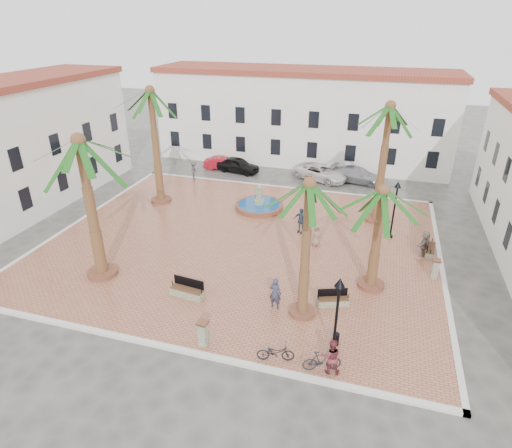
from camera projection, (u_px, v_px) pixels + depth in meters
The scene contains 36 objects.
ground at pixel (242, 243), 29.76m from camera, with size 120.00×120.00×0.00m, color #56544F.
plaza at pixel (242, 242), 29.72m from camera, with size 26.00×22.00×0.15m, color #AC654A.
kerb_n at pixel (280, 187), 39.19m from camera, with size 26.30×0.30×0.16m, color silver.
kerb_s at pixel (169, 348), 20.26m from camera, with size 26.30×0.30×0.16m, color silver.
kerb_e at pixel (442, 271), 26.37m from camera, with size 0.30×22.30×0.16m, color silver.
kerb_w at pixel (83, 219), 33.08m from camera, with size 0.30×22.30×0.16m, color silver.
building_north at pixel (302, 116), 44.87m from camera, with size 30.40×7.40×9.50m.
building_west at pixel (4, 150), 32.46m from camera, with size 6.40×24.40×10.00m.
fountain at pixel (259, 205), 34.60m from camera, with size 3.87×3.87×2.00m.
palm_nw at pixel (151, 103), 32.51m from camera, with size 5.44×5.44×9.42m.
palm_sw at pixel (81, 158), 22.69m from camera, with size 5.82×5.82×8.65m.
palm_s at pixel (309, 200), 19.68m from camera, with size 4.58×4.58×7.56m.
palm_e at pixel (382, 204), 22.51m from camera, with size 4.99×4.99×6.26m.
palm_ne at pixel (389, 120), 29.39m from camera, with size 5.44×5.44×8.96m.
bench_s at pixel (187, 292), 23.74m from camera, with size 2.04×0.83×1.05m.
bench_se at pixel (333, 301), 23.03m from camera, with size 1.80×1.10×0.91m.
bench_e at pixel (430, 250), 28.03m from camera, with size 0.76×1.85×0.95m.
bench_ne at pixel (384, 219), 32.23m from camera, with size 0.96×1.88×0.95m.
lamppost_s at pixel (338, 304), 18.52m from camera, with size 0.45×0.45×4.18m.
lamppost_e at pixel (396, 200), 28.96m from camera, with size 0.45×0.45×4.18m.
bollard_se at pixel (203, 333), 20.04m from camera, with size 0.53×0.53×1.35m.
bollard_n at pixel (308, 183), 37.60m from camera, with size 0.68×0.68×1.56m.
bollard_e at pixel (435, 269), 25.21m from camera, with size 0.46×0.46×1.26m.
litter_bin at pixel (336, 339), 20.23m from camera, with size 0.32×0.32×0.62m, color black.
cyclist_a at pixel (275, 293), 22.54m from camera, with size 0.67×0.44×1.84m, color #30344B.
bicycle_a at pixel (276, 352), 19.24m from camera, with size 0.60×1.71×0.90m, color black.
cyclist_b at pixel (331, 356), 18.42m from camera, with size 0.84×0.66×1.74m, color maroon.
bicycle_b at pixel (322, 361), 18.67m from camera, with size 0.49×1.74×1.04m, color black.
pedestrian_fountain_a at pixel (316, 235), 28.81m from camera, with size 0.74×0.48×1.52m, color #8A6C56.
pedestrian_fountain_b at pixel (301, 220), 30.48m from camera, with size 1.10×0.46×1.88m, color #344355.
pedestrian_north at pixel (194, 170), 40.36m from camera, with size 1.19×0.68×1.84m, color #45464A.
pedestrian_east at pixel (424, 243), 27.59m from camera, with size 1.60×0.51×1.72m, color gray.
car_black at pixel (238, 165), 42.92m from camera, with size 1.76×4.38×1.49m, color black.
car_red at pixel (223, 163), 43.78m from camera, with size 1.34×3.84×1.27m, color #A71322.
car_silver at pixel (358, 175), 40.23m from camera, with size 2.03×4.99×1.45m, color #9B9BA3.
car_white at pixel (320, 172), 40.88m from camera, with size 2.45×5.31×1.48m, color silver.
Camera 1 is at (8.43, -24.78, 14.24)m, focal length 30.00 mm.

